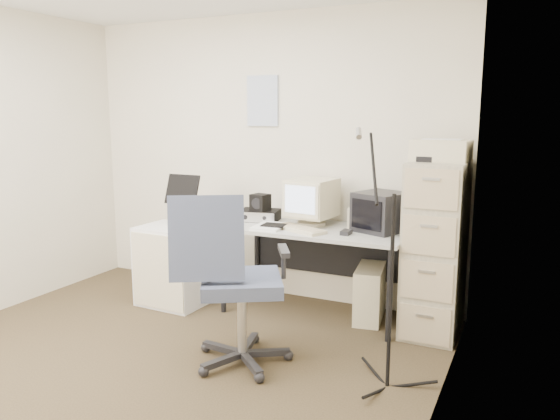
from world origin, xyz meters
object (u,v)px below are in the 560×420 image
at_px(filing_cabinet, 435,249).
at_px(side_cart, 174,265).
at_px(office_chair, 241,280).
at_px(desk, 315,271).

bearing_deg(filing_cabinet, side_cart, -171.25).
height_order(filing_cabinet, side_cart, filing_cabinet).
height_order(office_chair, side_cart, office_chair).
distance_m(desk, office_chair, 1.08).
relative_size(filing_cabinet, desk, 0.87).
distance_m(filing_cabinet, side_cart, 2.20).
xyz_separation_m(filing_cabinet, side_cart, (-2.15, -0.33, -0.31)).
bearing_deg(desk, side_cart, -165.91).
bearing_deg(side_cart, office_chair, -32.09).
xyz_separation_m(filing_cabinet, desk, (-0.95, -0.03, -0.29)).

